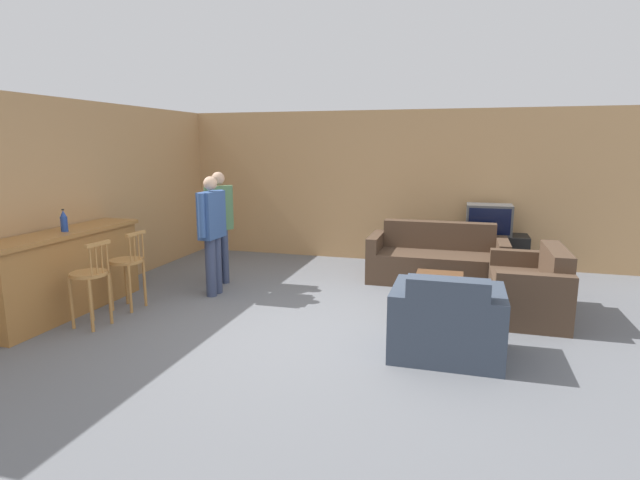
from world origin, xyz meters
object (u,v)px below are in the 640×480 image
armchair_near (447,325)px  loveseat_right (530,290)px  bar_chair_near (90,280)px  tv (489,219)px  bottle (64,221)px  person_by_counter (212,229)px  couch_far (437,261)px  person_by_window (220,221)px  coffee_table (438,284)px  tv_unit (487,253)px  bar_chair_mid (128,266)px

armchair_near → loveseat_right: bearing=58.5°
bar_chair_near → tv: 5.79m
bottle → person_by_counter: person_by_counter is taller
tv → couch_far: bearing=-133.1°
bar_chair_near → armchair_near: bearing=4.0°
bar_chair_near → person_by_counter: (0.73, 1.48, 0.36)m
person_by_window → person_by_counter: (0.15, -0.51, -0.04)m
couch_far → person_by_counter: person_by_counter is taller
loveseat_right → person_by_counter: person_by_counter is taller
bar_chair_near → coffee_table: bearing=24.7°
couch_far → tv: 1.21m
couch_far → person_by_window: 3.26m
tv_unit → person_by_window: (-3.78, -1.80, 0.63)m
armchair_near → tv_unit: bearing=81.8°
armchair_near → couch_far: bearing=94.9°
tv_unit → tv: tv is taller
bottle → tv_unit: bearing=35.2°
bar_chair_mid → loveseat_right: 4.92m
bar_chair_mid → tv: (4.36, 3.14, 0.32)m
loveseat_right → tv_unit: (-0.42, 2.01, -0.00)m
loveseat_right → coffee_table: bearing=-176.0°
bar_chair_mid → bottle: 0.89m
armchair_near → tv: 3.60m
armchair_near → bottle: bearing=179.5°
person_by_counter → tv: bearing=32.5°
bar_chair_mid → person_by_counter: 1.17m
bar_chair_mid → bottle: bearing=-149.1°
bar_chair_near → tv_unit: bar_chair_near is taller
loveseat_right → person_by_counter: 4.10m
loveseat_right → tv: tv is taller
bar_chair_mid → person_by_counter: (0.73, 0.83, 0.36)m
couch_far → tv_unit: 1.09m
loveseat_right → tv_unit: 2.06m
armchair_near → person_by_window: bearing=152.2°
armchair_near → coffee_table: (-0.15, 1.44, 0.00)m
coffee_table → person_by_window: (-3.12, 0.28, 0.62)m
person_by_window → bar_chair_near: bearing=-106.4°
person_by_counter → coffee_table: bearing=4.3°
bottle → person_by_window: size_ratio=0.16×
tv_unit → bar_chair_mid: bearing=-144.2°
bar_chair_mid → loveseat_right: bar_chair_mid is taller
bottle → person_by_window: 2.05m
tv_unit → armchair_near: bearing=-98.2°
loveseat_right → bottle: size_ratio=5.23×
person_by_counter → armchair_near: bearing=-21.2°
armchair_near → person_by_counter: 3.40m
bottle → coffee_table: bearing=18.1°
bar_chair_near → armchair_near: size_ratio=0.93×
armchair_near → coffee_table: bearing=95.9°
bar_chair_near → bottle: 0.88m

